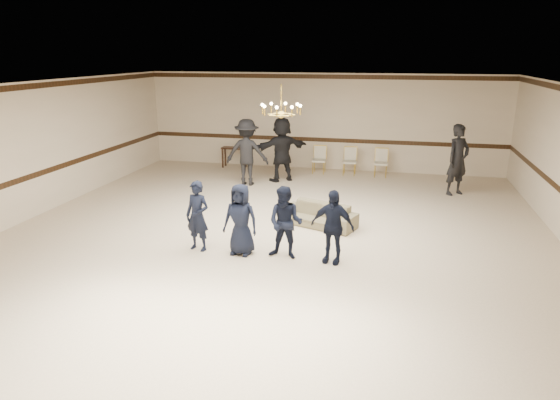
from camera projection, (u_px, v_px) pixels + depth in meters
The scene contains 16 objects.
room at pixel (270, 167), 10.06m from camera, with size 12.01×14.01×3.21m.
chair_rail at pixel (321, 140), 16.74m from camera, with size 12.00×0.02×0.14m, color #311C0E.
crown_molding at pixel (322, 77), 16.15m from camera, with size 12.00×0.02×0.14m, color #311C0E.
chandelier at pixel (281, 99), 10.62m from camera, with size 0.94×0.94×0.89m, color gold, non-canonical shape.
boy_a at pixel (198, 216), 9.85m from camera, with size 0.52×0.34×1.43m, color black.
boy_b at pixel (241, 219), 9.66m from camera, with size 0.70×0.45×1.43m, color black.
boy_c at pixel (286, 223), 9.46m from camera, with size 0.69×0.54×1.43m, color black.
boy_d at pixel (332, 226), 9.27m from camera, with size 0.84×0.35×1.43m, color black.
settee at pixel (318, 215), 11.37m from camera, with size 1.76×0.69×0.51m, color #696246.
adult_left at pixel (247, 152), 14.70m from camera, with size 1.28×0.73×1.98m, color black.
adult_mid at pixel (282, 149), 15.16m from camera, with size 1.83×0.58×1.98m, color black.
adult_right at pixel (458, 160), 13.68m from camera, with size 0.72×0.47×1.98m, color black.
banquet_chair_left at pixel (319, 160), 16.25m from camera, with size 0.43×0.43×0.88m, color beige, non-canonical shape.
banquet_chair_mid at pixel (350, 162), 16.03m from camera, with size 0.43×0.43×0.88m, color beige, non-canonical shape.
banquet_chair_right at pixel (381, 163), 15.81m from camera, with size 0.43×0.43×0.88m, color beige, non-canonical shape.
console_table at pixel (234, 157), 17.11m from camera, with size 0.84×0.35×0.70m, color black.
Camera 1 is at (2.42, -9.52, 3.86)m, focal length 31.71 mm.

